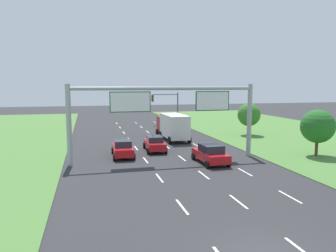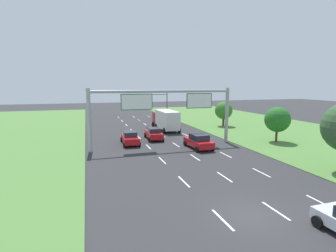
{
  "view_description": "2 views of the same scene",
  "coord_description": "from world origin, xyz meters",
  "px_view_note": "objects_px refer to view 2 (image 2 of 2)",
  "views": [
    {
      "loc": [
        -6.84,
        -11.24,
        6.92
      ],
      "look_at": [
        0.13,
        16.95,
        3.26
      ],
      "focal_mm": 35.0,
      "sensor_mm": 36.0,
      "label": 1
    },
    {
      "loc": [
        -8.61,
        -11.93,
        7.34
      ],
      "look_at": [
        0.38,
        16.93,
        2.58
      ],
      "focal_mm": 28.0,
      "sensor_mm": 36.0,
      "label": 2
    }
  ],
  "objects_px": {
    "box_truck": "(166,120)",
    "roadside_tree_mid": "(277,120)",
    "car_mid_lane": "(130,138)",
    "car_far_ahead": "(199,141)",
    "roadside_tree_far": "(224,111)",
    "car_near_red": "(154,134)",
    "sign_gantry": "(165,106)",
    "traffic_light_mast": "(159,101)"
  },
  "relations": [
    {
      "from": "box_truck",
      "to": "roadside_tree_mid",
      "type": "bearing_deg",
      "value": -50.28
    },
    {
      "from": "car_mid_lane",
      "to": "car_far_ahead",
      "type": "bearing_deg",
      "value": -30.32
    },
    {
      "from": "car_far_ahead",
      "to": "roadside_tree_mid",
      "type": "xyz_separation_m",
      "value": [
        11.04,
        0.21,
        2.09
      ]
    },
    {
      "from": "roadside_tree_far",
      "to": "box_truck",
      "type": "bearing_deg",
      "value": -176.04
    },
    {
      "from": "car_near_red",
      "to": "roadside_tree_mid",
      "type": "xyz_separation_m",
      "value": [
        14.76,
        -6.34,
        2.13
      ]
    },
    {
      "from": "car_near_red",
      "to": "box_truck",
      "type": "distance_m",
      "value": 7.62
    },
    {
      "from": "car_mid_lane",
      "to": "box_truck",
      "type": "relative_size",
      "value": 0.56
    },
    {
      "from": "car_mid_lane",
      "to": "car_far_ahead",
      "type": "distance_m",
      "value": 8.59
    },
    {
      "from": "car_mid_lane",
      "to": "sign_gantry",
      "type": "relative_size",
      "value": 0.26
    },
    {
      "from": "roadside_tree_far",
      "to": "car_far_ahead",
      "type": "bearing_deg",
      "value": -128.25
    },
    {
      "from": "sign_gantry",
      "to": "roadside_tree_far",
      "type": "relative_size",
      "value": 3.92
    },
    {
      "from": "car_near_red",
      "to": "traffic_light_mast",
      "type": "relative_size",
      "value": 0.79
    },
    {
      "from": "box_truck",
      "to": "roadside_tree_mid",
      "type": "xyz_separation_m",
      "value": [
        11.09,
        -12.94,
        1.19
      ]
    },
    {
      "from": "car_near_red",
      "to": "roadside_tree_mid",
      "type": "height_order",
      "value": "roadside_tree_mid"
    },
    {
      "from": "box_truck",
      "to": "roadside_tree_mid",
      "type": "height_order",
      "value": "roadside_tree_mid"
    },
    {
      "from": "box_truck",
      "to": "traffic_light_mast",
      "type": "xyz_separation_m",
      "value": [
        3.08,
        15.51,
        2.11
      ]
    },
    {
      "from": "car_mid_lane",
      "to": "roadside_tree_mid",
      "type": "distance_m",
      "value": 18.94
    },
    {
      "from": "sign_gantry",
      "to": "car_near_red",
      "type": "bearing_deg",
      "value": 92.71
    },
    {
      "from": "car_far_ahead",
      "to": "roadside_tree_far",
      "type": "height_order",
      "value": "roadside_tree_far"
    },
    {
      "from": "car_far_ahead",
      "to": "roadside_tree_mid",
      "type": "distance_m",
      "value": 11.24
    },
    {
      "from": "sign_gantry",
      "to": "box_truck",
      "type": "bearing_deg",
      "value": 72.71
    },
    {
      "from": "car_far_ahead",
      "to": "roadside_tree_far",
      "type": "distance_m",
      "value": 17.83
    },
    {
      "from": "box_truck",
      "to": "roadside_tree_far",
      "type": "bearing_deg",
      "value": 3.08
    },
    {
      "from": "car_near_red",
      "to": "roadside_tree_far",
      "type": "bearing_deg",
      "value": 29.47
    },
    {
      "from": "box_truck",
      "to": "roadside_tree_mid",
      "type": "distance_m",
      "value": 17.09
    },
    {
      "from": "car_near_red",
      "to": "roadside_tree_far",
      "type": "relative_size",
      "value": 1.0
    },
    {
      "from": "roadside_tree_far",
      "to": "car_mid_lane",
      "type": "bearing_deg",
      "value": -152.87
    },
    {
      "from": "car_mid_lane",
      "to": "roadside_tree_mid",
      "type": "relative_size",
      "value": 0.99
    },
    {
      "from": "box_truck",
      "to": "sign_gantry",
      "type": "relative_size",
      "value": 0.47
    },
    {
      "from": "sign_gantry",
      "to": "roadside_tree_far",
      "type": "distance_m",
      "value": 18.83
    },
    {
      "from": "traffic_light_mast",
      "to": "box_truck",
      "type": "bearing_deg",
      "value": -101.24
    },
    {
      "from": "traffic_light_mast",
      "to": "car_far_ahead",
      "type": "bearing_deg",
      "value": -96.03
    },
    {
      "from": "box_truck",
      "to": "sign_gantry",
      "type": "xyz_separation_m",
      "value": [
        -3.46,
        -11.1,
        3.15
      ]
    },
    {
      "from": "roadside_tree_mid",
      "to": "roadside_tree_far",
      "type": "bearing_deg",
      "value": 90.3
    },
    {
      "from": "roadside_tree_far",
      "to": "car_near_red",
      "type": "bearing_deg",
      "value": -153.35
    },
    {
      "from": "car_far_ahead",
      "to": "car_mid_lane",
      "type": "bearing_deg",
      "value": 145.21
    },
    {
      "from": "traffic_light_mast",
      "to": "roadside_tree_far",
      "type": "bearing_deg",
      "value": -61.7
    },
    {
      "from": "car_near_red",
      "to": "car_far_ahead",
      "type": "xyz_separation_m",
      "value": [
        3.72,
        -6.54,
        0.05
      ]
    },
    {
      "from": "car_mid_lane",
      "to": "box_truck",
      "type": "distance_m",
      "value": 11.26
    },
    {
      "from": "car_mid_lane",
      "to": "roadside_tree_far",
      "type": "height_order",
      "value": "roadside_tree_far"
    },
    {
      "from": "car_near_red",
      "to": "car_far_ahead",
      "type": "relative_size",
      "value": 1.0
    },
    {
      "from": "car_mid_lane",
      "to": "box_truck",
      "type": "xyz_separation_m",
      "value": [
        7.22,
        8.58,
        0.94
      ]
    }
  ]
}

